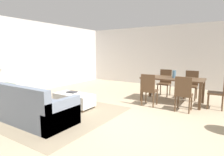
# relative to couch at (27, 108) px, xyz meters

# --- Properties ---
(ground_plane) EXTENTS (10.80, 10.80, 0.00)m
(ground_plane) POSITION_rel_couch_xyz_m (1.88, 0.98, -0.29)
(ground_plane) COLOR tan
(wall_back) EXTENTS (9.00, 0.12, 2.70)m
(wall_back) POSITION_rel_couch_xyz_m (1.88, 5.98, 1.06)
(wall_back) COLOR beige
(wall_back) RESTS_ON ground_plane
(wall_left) EXTENTS (0.12, 11.00, 2.70)m
(wall_left) POSITION_rel_couch_xyz_m (-2.62, 1.48, 1.06)
(wall_left) COLOR beige
(wall_left) RESTS_ON ground_plane
(area_rug) EXTENTS (3.00, 2.80, 0.01)m
(area_rug) POSITION_rel_couch_xyz_m (0.10, 0.67, -0.29)
(area_rug) COLOR gray
(area_rug) RESTS_ON ground_plane
(couch) EXTENTS (2.28, 0.91, 0.86)m
(couch) POSITION_rel_couch_xyz_m (0.00, 0.00, 0.00)
(couch) COLOR slate
(couch) RESTS_ON ground_plane
(ottoman_table) EXTENTS (1.14, 0.55, 0.39)m
(ottoman_table) POSITION_rel_couch_xyz_m (0.19, 1.29, -0.07)
(ottoman_table) COLOR silver
(ottoman_table) RESTS_ON ground_plane
(dining_table) EXTENTS (1.78, 0.86, 0.76)m
(dining_table) POSITION_rel_couch_xyz_m (2.37, 3.26, 0.38)
(dining_table) COLOR #513823
(dining_table) RESTS_ON ground_plane
(dining_chair_near_left) EXTENTS (0.41, 0.41, 0.92)m
(dining_chair_near_left) POSITION_rel_couch_xyz_m (1.91, 2.50, 0.23)
(dining_chair_near_left) COLOR #513823
(dining_chair_near_left) RESTS_ON ground_plane
(dining_chair_near_right) EXTENTS (0.41, 0.41, 0.92)m
(dining_chair_near_right) POSITION_rel_couch_xyz_m (2.85, 2.48, 0.23)
(dining_chair_near_right) COLOR #513823
(dining_chair_near_right) RESTS_ON ground_plane
(dining_chair_far_left) EXTENTS (0.40, 0.40, 0.92)m
(dining_chair_far_left) POSITION_rel_couch_xyz_m (1.92, 4.04, 0.23)
(dining_chair_far_left) COLOR #513823
(dining_chair_far_left) RESTS_ON ground_plane
(dining_chair_far_right) EXTENTS (0.40, 0.40, 0.92)m
(dining_chair_far_right) POSITION_rel_couch_xyz_m (2.78, 4.07, 0.23)
(dining_chair_far_right) COLOR #513823
(dining_chair_far_right) RESTS_ON ground_plane
(dining_chair_head_east) EXTENTS (0.41, 0.41, 0.92)m
(dining_chair_head_east) POSITION_rel_couch_xyz_m (3.62, 3.25, 0.23)
(dining_chair_head_east) COLOR #513823
(dining_chair_head_east) RESTS_ON ground_plane
(vase_centerpiece) EXTENTS (0.11, 0.11, 0.22)m
(vase_centerpiece) POSITION_rel_couch_xyz_m (2.41, 3.29, 0.58)
(vase_centerpiece) COLOR slate
(vase_centerpiece) RESTS_ON dining_table
(book_on_ottoman) EXTENTS (0.28, 0.22, 0.03)m
(book_on_ottoman) POSITION_rel_couch_xyz_m (0.05, 1.36, 0.11)
(book_on_ottoman) COLOR #333338
(book_on_ottoman) RESTS_ON ottoman_table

